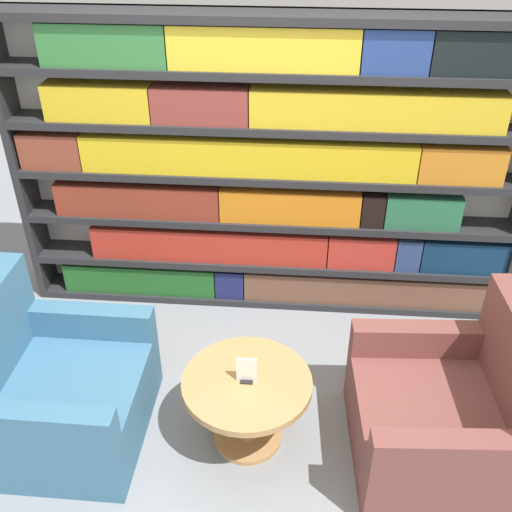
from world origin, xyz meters
TOP-DOWN VIEW (x-y plane):
  - ground_plane at (0.00, 0.00)m, footprint 14.00×14.00m
  - bookshelf at (0.01, 1.45)m, footprint 3.38×0.30m
  - armchair_left at (-1.08, 0.09)m, footprint 0.86×0.90m
  - armchair_right at (1.04, 0.09)m, footprint 0.90×0.94m
  - coffee_table at (-0.02, 0.10)m, footprint 0.69×0.69m
  - table_sign at (-0.02, 0.10)m, footprint 0.11×0.06m

SIDE VIEW (x-z plane):
  - ground_plane at x=0.00m, z-range 0.00..0.00m
  - armchair_left at x=-1.08m, z-range -0.16..0.75m
  - armchair_right at x=1.04m, z-range -0.16..0.75m
  - coffee_table at x=-0.02m, z-range 0.10..0.55m
  - table_sign at x=-0.02m, z-range 0.44..0.59m
  - bookshelf at x=0.01m, z-range -0.01..2.01m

